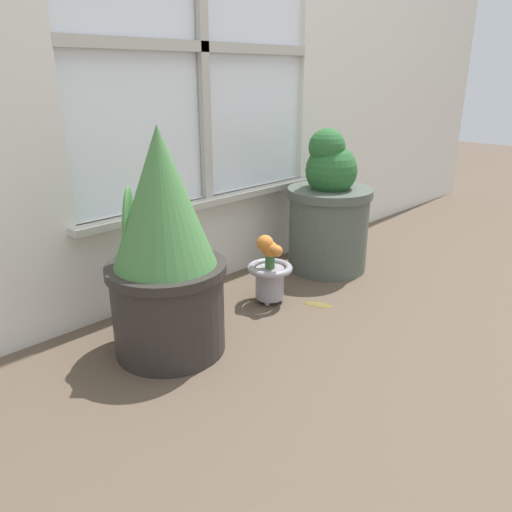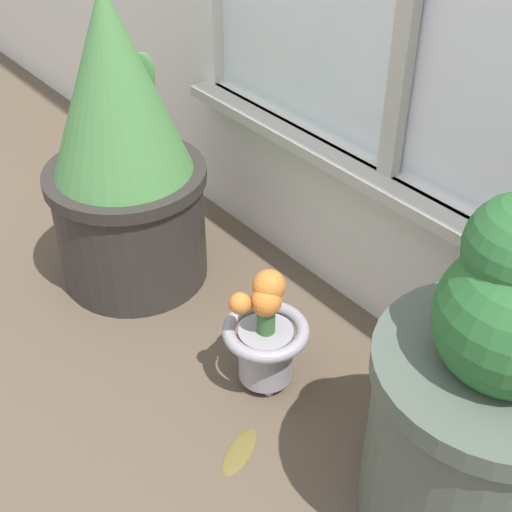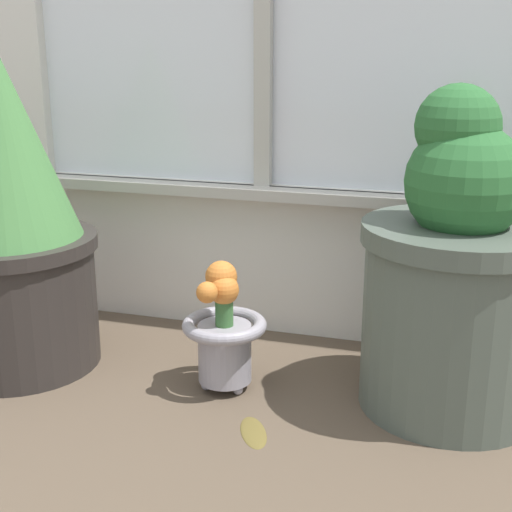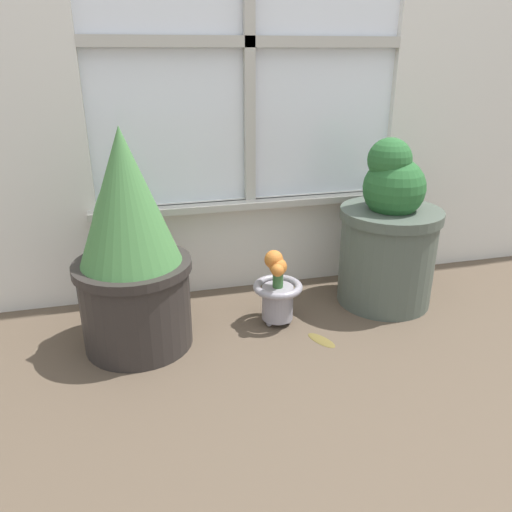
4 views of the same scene
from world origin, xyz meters
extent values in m
plane|color=brown|center=(0.00, 0.00, 0.00)|extent=(10.00, 10.00, 0.00)
cube|color=silver|center=(0.00, 0.57, 0.17)|extent=(1.08, 0.05, 0.35)
cube|color=white|center=(0.00, 0.58, 0.88)|extent=(1.08, 0.02, 1.06)
cube|color=#BCB7AD|center=(0.00, 0.56, 0.88)|extent=(0.04, 0.02, 1.06)
cube|color=#BCB7AD|center=(0.00, 0.56, 0.88)|extent=(1.08, 0.02, 0.04)
cube|color=#BCB7AD|center=(0.00, 0.53, 0.33)|extent=(1.14, 0.06, 0.02)
cylinder|color=#2D2826|center=(-0.44, 0.23, 0.14)|extent=(0.33, 0.33, 0.28)
cylinder|color=#2D2826|center=(-0.44, 0.23, 0.26)|extent=(0.35, 0.35, 0.03)
cylinder|color=#38281E|center=(-0.44, 0.23, 0.27)|extent=(0.30, 0.30, 0.01)
cone|color=#477F42|center=(-0.44, 0.23, 0.47)|extent=(0.29, 0.29, 0.39)
ellipsoid|color=#477F42|center=(-0.51, 0.30, 0.37)|extent=(0.14, 0.15, 0.27)
cylinder|color=#4C564C|center=(0.44, 0.30, 0.17)|extent=(0.33, 0.33, 0.35)
cylinder|color=#4C564C|center=(0.44, 0.30, 0.33)|extent=(0.35, 0.35, 0.03)
cylinder|color=#38281E|center=(0.44, 0.30, 0.34)|extent=(0.30, 0.30, 0.01)
sphere|color=#28602D|center=(0.44, 0.30, 0.42)|extent=(0.21, 0.21, 0.21)
sphere|color=#28602D|center=(0.42, 0.31, 0.52)|extent=(0.15, 0.15, 0.15)
ellipsoid|color=#28602D|center=(0.39, 0.26, 0.41)|extent=(0.10, 0.11, 0.15)
sphere|color=#99939E|center=(0.02, 0.28, 0.01)|extent=(0.02, 0.02, 0.02)
sphere|color=#99939E|center=(-0.02, 0.22, 0.01)|extent=(0.02, 0.02, 0.02)
sphere|color=#99939E|center=(0.05, 0.22, 0.01)|extent=(0.02, 0.02, 0.02)
cylinder|color=#99939E|center=(0.02, 0.24, 0.08)|extent=(0.10, 0.10, 0.11)
torus|color=#99939E|center=(0.02, 0.24, 0.13)|extent=(0.16, 0.16, 0.02)
cylinder|color=#386633|center=(0.02, 0.24, 0.16)|extent=(0.03, 0.03, 0.06)
sphere|color=orange|center=(0.02, 0.24, 0.20)|extent=(0.06, 0.06, 0.06)
sphere|color=orange|center=(0.01, 0.26, 0.22)|extent=(0.06, 0.06, 0.06)
sphere|color=orange|center=(0.00, 0.20, 0.21)|extent=(0.04, 0.04, 0.04)
ellipsoid|color=brown|center=(0.12, 0.10, 0.00)|extent=(0.09, 0.12, 0.01)
camera|label=1|loc=(-1.20, -0.89, 0.79)|focal=35.00mm
camera|label=2|loc=(0.76, -0.38, 1.04)|focal=50.00mm
camera|label=3|loc=(0.45, -0.95, 0.65)|focal=50.00mm
camera|label=4|loc=(-0.42, -1.17, 0.85)|focal=35.00mm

